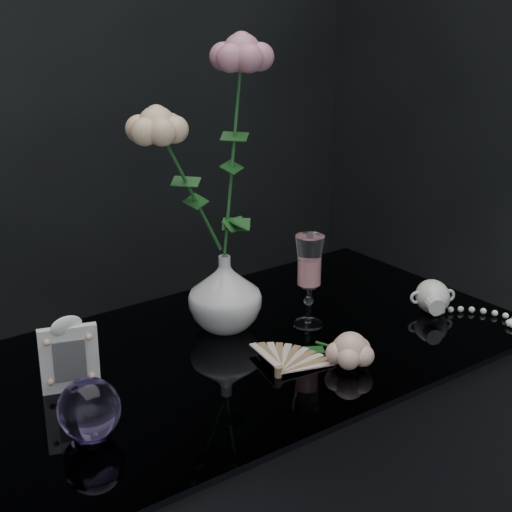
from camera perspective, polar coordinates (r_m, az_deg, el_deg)
vase at (r=1.46m, az=-2.27°, el=-2.67°), size 0.18×0.18×0.14m
wine_glass at (r=1.47m, az=3.87°, el=-1.86°), size 0.07×0.07×0.18m
picture_frame at (r=1.28m, az=-13.46°, el=-6.91°), size 0.11×0.10×0.13m
paperweight at (r=1.16m, az=-12.05°, el=-10.83°), size 0.11×0.11×0.09m
paper_fan at (r=1.31m, az=1.63°, el=-8.35°), size 0.24×0.21×0.02m
loose_rose at (r=1.35m, az=6.88°, el=-6.77°), size 0.15×0.19×0.06m
pearl_jar at (r=1.59m, az=12.73°, el=-2.78°), size 0.31×0.32×0.07m
roses at (r=1.37m, az=-3.20°, el=7.58°), size 0.28×0.13×0.45m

